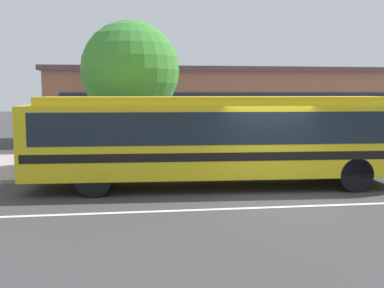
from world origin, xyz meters
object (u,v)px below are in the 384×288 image
at_px(pedestrian_walking_along_curb, 324,139).
at_px(pedestrian_standing_by_tree, 105,145).
at_px(street_tree_near_stop, 130,71).
at_px(transit_bus, 219,135).
at_px(bus_stop_sign, 309,128).
at_px(pedestrian_waiting_near_sign, 302,143).

relative_size(pedestrian_walking_along_curb, pedestrian_standing_by_tree, 0.99).
height_order(pedestrian_standing_by_tree, street_tree_near_stop, street_tree_near_stop).
distance_m(transit_bus, pedestrian_walking_along_curb, 5.75).
height_order(transit_bus, pedestrian_walking_along_curb, transit_bus).
xyz_separation_m(transit_bus, street_tree_near_stop, (-2.59, 4.01, 2.08)).
bearing_deg(bus_stop_sign, pedestrian_standing_by_tree, 176.14).
distance_m(pedestrian_standing_by_tree, bus_stop_sign, 7.07).
bearing_deg(transit_bus, pedestrian_standing_by_tree, 147.93).
distance_m(pedestrian_walking_along_curb, street_tree_near_stop, 7.84).
xyz_separation_m(bus_stop_sign, street_tree_near_stop, (-6.14, 2.31, 2.05)).
xyz_separation_m(pedestrian_waiting_near_sign, bus_stop_sign, (0.11, -0.35, 0.57)).
bearing_deg(transit_bus, street_tree_near_stop, 122.84).
xyz_separation_m(pedestrian_standing_by_tree, bus_stop_sign, (7.03, -0.47, 0.55)).
bearing_deg(pedestrian_standing_by_tree, pedestrian_waiting_near_sign, -1.03).
distance_m(transit_bus, pedestrian_standing_by_tree, 4.14).
height_order(transit_bus, pedestrian_waiting_near_sign, transit_bus).
xyz_separation_m(pedestrian_waiting_near_sign, pedestrian_walking_along_curb, (1.32, 1.12, 0.02)).
distance_m(pedestrian_walking_along_curb, pedestrian_standing_by_tree, 8.30).
relative_size(pedestrian_walking_along_curb, street_tree_near_stop, 0.30).
relative_size(transit_bus, street_tree_near_stop, 2.12).
height_order(bus_stop_sign, street_tree_near_stop, street_tree_near_stop).
relative_size(pedestrian_waiting_near_sign, pedestrian_walking_along_curb, 0.99).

